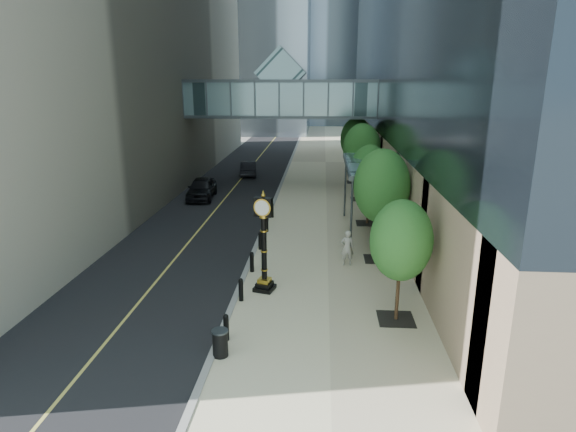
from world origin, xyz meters
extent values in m
plane|color=gray|center=(0.00, 0.00, 0.00)|extent=(320.00, 320.00, 0.00)
cube|color=black|center=(-7.00, 40.00, 0.01)|extent=(8.00, 180.00, 0.02)
cube|color=beige|center=(1.00, 40.00, 0.03)|extent=(8.00, 180.00, 0.06)
cube|color=gray|center=(-3.00, 40.00, 0.04)|extent=(0.25, 180.00, 0.07)
cube|color=#466A70|center=(-3.00, 28.00, 7.50)|extent=(17.00, 4.00, 3.00)
cube|color=#383F44|center=(-3.00, 28.00, 6.05)|extent=(17.00, 4.20, 0.25)
cube|color=#383F44|center=(-3.00, 28.00, 8.95)|extent=(17.00, 4.20, 0.25)
cube|color=#466A70|center=(-3.00, 28.00, 9.60)|extent=(4.24, 3.00, 4.24)
cube|color=#383F44|center=(3.50, 14.00, 4.20)|extent=(3.00, 8.00, 0.25)
cube|color=#466A70|center=(3.50, 14.00, 4.35)|extent=(2.80, 7.80, 0.06)
cylinder|color=#383F44|center=(2.20, 10.30, 2.10)|extent=(0.12, 0.12, 4.20)
cylinder|color=#383F44|center=(2.20, 17.70, 2.10)|extent=(0.12, 0.12, 4.20)
cylinder|color=black|center=(-2.70, 1.00, 0.51)|extent=(0.20, 0.20, 0.90)
cylinder|color=black|center=(-2.70, 4.20, 0.51)|extent=(0.20, 0.20, 0.90)
cylinder|color=black|center=(-2.70, 7.40, 0.51)|extent=(0.20, 0.20, 0.90)
cylinder|color=black|center=(-2.70, 10.60, 0.51)|extent=(0.20, 0.20, 0.90)
cylinder|color=black|center=(-2.70, 13.80, 0.51)|extent=(0.20, 0.20, 0.90)
cylinder|color=black|center=(-2.70, 17.00, 0.51)|extent=(0.20, 0.20, 0.90)
cube|color=black|center=(3.60, 3.00, 0.07)|extent=(1.40, 1.40, 0.02)
cylinder|color=#4A371F|center=(3.60, 3.00, 1.34)|extent=(0.14, 0.14, 2.55)
ellipsoid|color=#245D22|center=(3.60, 3.00, 3.31)|extent=(2.34, 2.34, 3.12)
cube|color=black|center=(3.60, 9.50, 0.07)|extent=(1.40, 1.40, 0.02)
cylinder|color=#4A371F|center=(3.60, 9.50, 1.59)|extent=(0.14, 0.14, 3.06)
ellipsoid|color=#245D22|center=(3.60, 9.50, 3.96)|extent=(2.81, 2.81, 3.74)
cube|color=black|center=(3.60, 16.00, 0.07)|extent=(1.40, 1.40, 0.02)
cylinder|color=#4A371F|center=(3.60, 16.00, 1.42)|extent=(0.14, 0.14, 2.72)
ellipsoid|color=#245D22|center=(3.60, 16.00, 3.52)|extent=(2.49, 2.49, 3.32)
cube|color=black|center=(3.60, 22.50, 0.07)|extent=(1.40, 1.40, 0.02)
cylinder|color=#4A371F|center=(3.60, 22.50, 1.62)|extent=(0.14, 0.14, 3.12)
ellipsoid|color=#245D22|center=(3.60, 22.50, 4.03)|extent=(2.86, 2.86, 3.81)
cube|color=black|center=(3.60, 29.00, 0.07)|extent=(1.40, 1.40, 0.02)
cylinder|color=#4A371F|center=(3.60, 29.00, 1.60)|extent=(0.14, 0.14, 3.08)
ellipsoid|color=#245D22|center=(3.60, 29.00, 3.99)|extent=(2.83, 2.83, 3.77)
cube|color=black|center=(-1.84, 5.33, 0.15)|extent=(1.02, 1.02, 0.18)
cube|color=black|center=(-1.84, 5.33, 0.34)|extent=(0.79, 0.79, 0.18)
cube|color=gold|center=(-1.84, 5.33, 0.52)|extent=(0.62, 0.62, 0.18)
cylinder|color=black|center=(-1.84, 5.33, 2.04)|extent=(0.24, 0.24, 2.85)
cube|color=black|center=(-1.84, 5.33, 3.88)|extent=(0.83, 0.47, 0.83)
cylinder|color=white|center=(-1.84, 5.49, 3.88)|extent=(0.63, 0.21, 0.64)
cylinder|color=white|center=(-1.84, 5.17, 3.88)|extent=(0.63, 0.21, 0.64)
sphere|color=gold|center=(-1.84, 5.33, 4.39)|extent=(0.18, 0.18, 0.18)
cylinder|color=black|center=(-2.70, -0.03, 0.51)|extent=(0.57, 0.57, 0.90)
imported|color=#B0ADA2|center=(1.94, 8.62, 0.97)|extent=(0.70, 0.49, 1.83)
imported|color=black|center=(-8.81, 22.15, 0.83)|extent=(2.25, 4.90, 1.63)
imported|color=black|center=(-6.57, 31.80, 0.72)|extent=(2.05, 4.42, 1.40)
camera|label=1|loc=(0.60, -14.21, 9.09)|focal=30.00mm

